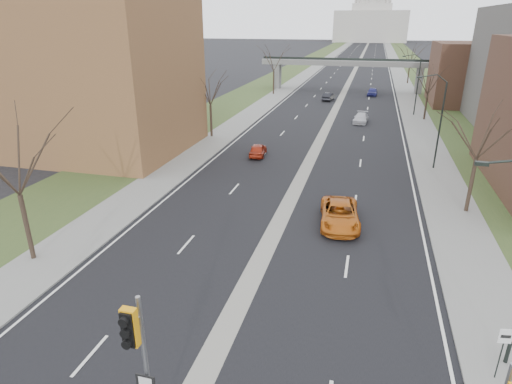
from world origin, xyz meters
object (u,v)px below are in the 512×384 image
at_px(speed_limit_sign, 503,345).
at_px(car_left_near, 258,150).
at_px(signal_pole_median, 138,351).
at_px(car_left_far, 329,97).
at_px(car_right_mid, 361,118).
at_px(car_right_near, 340,214).
at_px(car_right_far, 372,92).

bearing_deg(speed_limit_sign, car_left_near, 112.75).
bearing_deg(car_left_near, signal_pole_median, 92.25).
distance_m(signal_pole_median, speed_limit_sign, 13.41).
height_order(car_left_far, car_right_mid, car_left_far).
bearing_deg(signal_pole_median, car_left_far, 91.20).
bearing_deg(car_left_near, car_right_mid, -123.65).
xyz_separation_m(speed_limit_sign, car_left_far, (-13.18, 63.01, -1.04)).
relative_size(speed_limit_sign, car_left_far, 0.56).
bearing_deg(speed_limit_sign, car_left_far, 92.69).
xyz_separation_m(signal_pole_median, car_left_near, (-4.97, 32.95, -3.31)).
bearing_deg(signal_pole_median, car_left_near, 98.59).
bearing_deg(car_right_near, car_right_mid, 82.96).
distance_m(speed_limit_sign, car_right_near, 14.38).
xyz_separation_m(signal_pole_median, car_right_far, (6.07, 76.58, -3.22)).
bearing_deg(car_left_near, car_left_far, -101.92).
bearing_deg(car_right_far, speed_limit_sign, -82.40).
bearing_deg(car_right_near, speed_limit_sign, -67.15).
bearing_deg(speed_limit_sign, car_right_mid, 89.43).
relative_size(car_left_near, car_right_near, 0.69).
height_order(car_left_near, car_right_far, car_right_far).
height_order(signal_pole_median, car_left_near, signal_pole_median).
distance_m(car_left_far, car_right_mid, 18.23).
height_order(signal_pole_median, car_right_near, signal_pole_median).
height_order(car_left_near, car_right_mid, car_left_near).
xyz_separation_m(speed_limit_sign, car_left_near, (-16.71, 26.89, -1.08)).
distance_m(signal_pole_median, car_left_near, 33.48).
xyz_separation_m(car_left_far, car_right_mid, (6.28, -17.11, -0.04)).
relative_size(signal_pole_median, car_left_near, 1.48).
bearing_deg(signal_pole_median, car_right_near, 75.87).
bearing_deg(car_left_near, car_right_far, -110.52).
xyz_separation_m(car_left_near, car_right_near, (9.64, -14.41, 0.12)).
xyz_separation_m(car_left_far, car_right_far, (7.50, 7.52, 0.06)).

